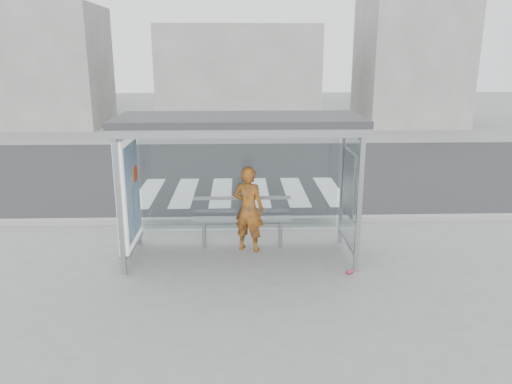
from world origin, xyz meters
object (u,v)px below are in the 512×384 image
Objects in this scene: person at (248,209)px; bench at (242,219)px; bus_shelter at (219,152)px; soda_can at (350,272)px.

person is 0.31m from bench.
soda_can is (2.24, -0.88, -1.95)m from bus_shelter.
bench is 14.98× the size of soda_can.
bus_shelter is at bearing 158.52° from soda_can.
bus_shelter reaches higher than bench.
soda_can is (1.83, -1.32, -0.54)m from bench.
bus_shelter is at bearing 50.59° from person.
person is at bearing 145.80° from soda_can.
person reaches higher than bench.
bus_shelter is 1.30m from person.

